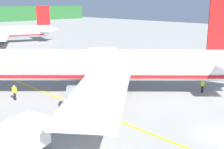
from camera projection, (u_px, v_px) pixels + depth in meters
airliner_foreground at (91, 66)px, 35.19m from camera, size 32.06×32.29×11.90m
service_truck_baggage at (10, 144)px, 19.63m from camera, size 6.47×4.00×2.78m
crew_marshaller at (203, 84)px, 35.70m from camera, size 0.62×0.30×1.77m
crew_loader_left at (14, 91)px, 32.99m from camera, size 0.40×0.58×1.76m
apron_guide_line at (91, 110)px, 30.04m from camera, size 0.30×60.00×0.01m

